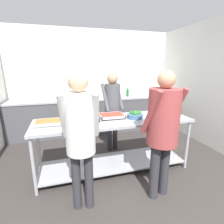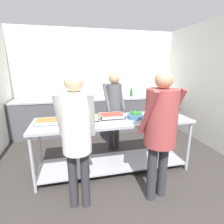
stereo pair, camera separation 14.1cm
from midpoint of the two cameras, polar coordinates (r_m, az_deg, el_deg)
wall_rear at (r=4.90m, az=-4.12°, el=10.19°), size 4.43×0.06×2.65m
wall_right at (r=4.22m, az=31.79°, el=7.36°), size 0.06×3.81×2.65m
back_counter at (r=4.69m, az=-3.20°, el=-0.77°), size 4.27×0.65×0.91m
serving_counter at (r=2.88m, az=1.88°, el=-7.89°), size 2.49×0.74×0.88m
serving_tray_vegetables at (r=2.74m, az=-17.86°, el=-2.96°), size 0.45×0.29×0.05m
serving_tray_roast at (r=2.78m, az=-7.80°, el=-2.15°), size 0.45×0.28×0.05m
serving_tray_greens at (r=2.90m, az=1.20°, el=-1.30°), size 0.40×0.32×0.05m
broccoli_bowl at (r=2.87m, az=9.03°, el=-1.12°), size 0.26×0.26×0.12m
plate_stack at (r=2.88m, az=14.91°, el=-1.79°), size 0.22×0.22×0.06m
sauce_pan at (r=3.22m, az=18.68°, el=-0.00°), size 0.39×0.25×0.09m
guest_serving_left at (r=2.22m, az=17.36°, el=-3.96°), size 0.53×0.41×1.66m
guest_serving_right at (r=1.99m, az=-9.58°, el=-5.43°), size 0.47×0.38×1.65m
cook_behind_counter at (r=3.48m, az=1.84°, el=2.83°), size 0.45×0.38×1.58m
water_bottle at (r=4.79m, az=7.17°, el=6.50°), size 0.07×0.07×0.26m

